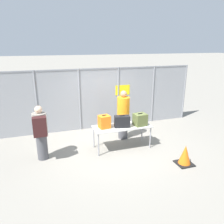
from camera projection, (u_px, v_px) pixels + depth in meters
name	position (u px, v px, depth m)	size (l,w,h in m)	color
ground_plane	(115.00, 147.00, 7.16)	(120.00, 120.00, 0.00)	gray
fence_section	(100.00, 97.00, 8.51)	(7.84, 0.07, 2.37)	gray
inspection_table	(122.00, 128.00, 6.94)	(1.84, 0.73, 0.74)	#B2B2AD
suitcase_orange	(104.00, 122.00, 6.73)	(0.36, 0.34, 0.42)	orange
suitcase_black	(122.00, 121.00, 6.81)	(0.52, 0.33, 0.38)	black
suitcase_olive	(140.00, 120.00, 6.95)	(0.42, 0.38, 0.41)	#566033
traveler_hooded	(41.00, 131.00, 6.14)	(0.40, 0.62, 1.62)	#4C4C51
security_worker_near	(123.00, 114.00, 7.60)	(0.43, 0.43, 1.73)	#4C4C51
utility_trailer	(106.00, 104.00, 10.63)	(3.78, 2.05, 0.74)	#B2B2B7
traffic_cone	(185.00, 156.00, 6.08)	(0.45, 0.45, 0.57)	black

